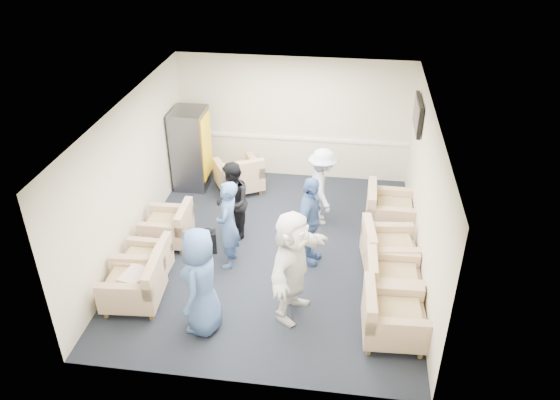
# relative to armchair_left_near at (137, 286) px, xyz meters

# --- Properties ---
(floor) EXTENTS (6.00, 6.00, 0.00)m
(floor) POSITION_rel_armchair_left_near_xyz_m (1.90, 1.67, -0.35)
(floor) COLOR black
(floor) RESTS_ON ground
(ceiling) EXTENTS (6.00, 6.00, 0.00)m
(ceiling) POSITION_rel_armchair_left_near_xyz_m (1.90, 1.67, 2.35)
(ceiling) COLOR silver
(ceiling) RESTS_ON back_wall
(back_wall) EXTENTS (5.00, 0.02, 2.70)m
(back_wall) POSITION_rel_armchair_left_near_xyz_m (1.90, 4.67, 1.00)
(back_wall) COLOR beige
(back_wall) RESTS_ON floor
(front_wall) EXTENTS (5.00, 0.02, 2.70)m
(front_wall) POSITION_rel_armchair_left_near_xyz_m (1.90, -1.33, 1.00)
(front_wall) COLOR beige
(front_wall) RESTS_ON floor
(left_wall) EXTENTS (0.02, 6.00, 2.70)m
(left_wall) POSITION_rel_armchair_left_near_xyz_m (-0.60, 1.67, 1.00)
(left_wall) COLOR beige
(left_wall) RESTS_ON floor
(right_wall) EXTENTS (0.02, 6.00, 2.70)m
(right_wall) POSITION_rel_armchair_left_near_xyz_m (4.40, 1.67, 1.00)
(right_wall) COLOR beige
(right_wall) RESTS_ON floor
(chair_rail) EXTENTS (4.98, 0.04, 0.06)m
(chair_rail) POSITION_rel_armchair_left_near_xyz_m (1.90, 4.65, 0.55)
(chair_rail) COLOR white
(chair_rail) RESTS_ON back_wall
(tv) EXTENTS (0.10, 1.00, 0.58)m
(tv) POSITION_rel_armchair_left_near_xyz_m (4.34, 3.47, 1.70)
(tv) COLOR black
(tv) RESTS_ON right_wall
(armchair_left_near) EXTENTS (0.93, 0.93, 0.69)m
(armchair_left_near) POSITION_rel_armchair_left_near_xyz_m (0.00, 0.00, 0.00)
(armchair_left_near) COLOR tan
(armchair_left_near) RESTS_ON floor
(armchair_left_mid) EXTENTS (0.78, 0.78, 0.62)m
(armchair_left_mid) POSITION_rel_armchair_left_near_xyz_m (-0.06, 0.61, -0.04)
(armchair_left_mid) COLOR tan
(armchair_left_mid) RESTS_ON floor
(armchair_left_far) EXTENTS (0.83, 0.83, 0.65)m
(armchair_left_far) POSITION_rel_armchair_left_near_xyz_m (-0.01, 1.70, -0.02)
(armchair_left_far) COLOR tan
(armchair_left_far) RESTS_ON floor
(armchair_right_near) EXTENTS (0.93, 0.93, 0.71)m
(armchair_right_near) POSITION_rel_armchair_left_near_xyz_m (3.87, -0.21, 0.01)
(armchair_right_near) COLOR tan
(armchair_right_near) RESTS_ON floor
(armchair_right_midnear) EXTENTS (0.89, 0.89, 0.69)m
(armchair_right_midnear) POSITION_rel_armchair_left_near_xyz_m (3.90, 0.67, -0.00)
(armchair_right_midnear) COLOR tan
(armchair_right_midnear) RESTS_ON floor
(armchair_right_midfar) EXTENTS (1.00, 1.00, 0.71)m
(armchair_right_midfar) POSITION_rel_armchair_left_near_xyz_m (3.87, 1.45, 0.01)
(armchair_right_midfar) COLOR tan
(armchair_right_midfar) RESTS_ON floor
(armchair_right_far) EXTENTS (0.93, 0.93, 0.74)m
(armchair_right_far) POSITION_rel_armchair_left_near_xyz_m (3.93, 2.71, 0.02)
(armchair_right_far) COLOR tan
(armchair_right_far) RESTS_ON floor
(armchair_corner) EXTENTS (1.21, 1.21, 0.71)m
(armchair_corner) POSITION_rel_armchair_left_near_xyz_m (0.87, 3.74, 0.01)
(armchair_corner) COLOR tan
(armchair_corner) RESTS_ON floor
(vending_machine) EXTENTS (0.70, 0.82, 1.72)m
(vending_machine) POSITION_rel_armchair_left_near_xyz_m (-0.19, 3.91, 0.52)
(vending_machine) COLOR #53535C
(vending_machine) RESTS_ON floor
(backpack) EXTENTS (0.33, 0.27, 0.49)m
(backpack) POSITION_rel_armchair_left_near_xyz_m (0.75, 1.51, -0.09)
(backpack) COLOR black
(backpack) RESTS_ON floor
(pillow) EXTENTS (0.42, 0.50, 0.13)m
(pillow) POSITION_rel_armchair_left_near_xyz_m (-0.01, -0.00, 0.18)
(pillow) COLOR silver
(pillow) RESTS_ON armchair_left_near
(person_front_left) EXTENTS (0.63, 0.89, 1.71)m
(person_front_left) POSITION_rel_armchair_left_near_xyz_m (1.17, -0.37, 0.51)
(person_front_left) COLOR #3D5B93
(person_front_left) RESTS_ON floor
(person_mid_left) EXTENTS (0.39, 0.59, 1.60)m
(person_mid_left) POSITION_rel_armchair_left_near_xyz_m (1.20, 1.21, 0.45)
(person_mid_left) COLOR #3D5B93
(person_mid_left) RESTS_ON floor
(person_back_left) EXTENTS (0.77, 0.88, 1.52)m
(person_back_left) POSITION_rel_armchair_left_near_xyz_m (1.10, 2.03, 0.41)
(person_back_left) COLOR black
(person_back_left) RESTS_ON floor
(person_back_right) EXTENTS (0.79, 1.11, 1.55)m
(person_back_right) POSITION_rel_armchair_left_near_xyz_m (2.67, 2.78, 0.43)
(person_back_right) COLOR white
(person_back_right) RESTS_ON floor
(person_mid_right) EXTENTS (0.63, 1.03, 1.63)m
(person_mid_right) POSITION_rel_armchair_left_near_xyz_m (2.55, 1.48, 0.47)
(person_mid_right) COLOR #3D5B93
(person_mid_right) RESTS_ON floor
(person_front_right) EXTENTS (1.01, 1.75, 1.80)m
(person_front_right) POSITION_rel_armchair_left_near_xyz_m (2.42, 0.12, 0.55)
(person_front_right) COLOR white
(person_front_right) RESTS_ON floor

